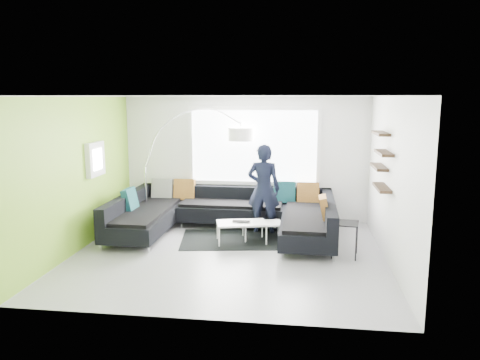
{
  "coord_description": "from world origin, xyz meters",
  "views": [
    {
      "loc": [
        1.23,
        -7.92,
        2.78
      ],
      "look_at": [
        0.09,
        0.9,
        1.2
      ],
      "focal_mm": 35.0,
      "sensor_mm": 36.0,
      "label": 1
    }
  ],
  "objects_px": {
    "sectional_sofa": "(225,216)",
    "coffee_table": "(252,231)",
    "side_table": "(345,239)",
    "laptop": "(241,222)",
    "arc_lamp": "(145,168)",
    "person": "(264,189)"
  },
  "relations": [
    {
      "from": "arc_lamp",
      "to": "side_table",
      "type": "height_order",
      "value": "arc_lamp"
    },
    {
      "from": "side_table",
      "to": "arc_lamp",
      "type": "bearing_deg",
      "value": 159.57
    },
    {
      "from": "sectional_sofa",
      "to": "coffee_table",
      "type": "distance_m",
      "value": 0.65
    },
    {
      "from": "coffee_table",
      "to": "side_table",
      "type": "relative_size",
      "value": 1.97
    },
    {
      "from": "side_table",
      "to": "laptop",
      "type": "bearing_deg",
      "value": 164.63
    },
    {
      "from": "person",
      "to": "laptop",
      "type": "bearing_deg",
      "value": 69.11
    },
    {
      "from": "coffee_table",
      "to": "side_table",
      "type": "bearing_deg",
      "value": -36.34
    },
    {
      "from": "arc_lamp",
      "to": "person",
      "type": "xyz_separation_m",
      "value": [
        2.59,
        -0.22,
        -0.35
      ]
    },
    {
      "from": "sectional_sofa",
      "to": "coffee_table",
      "type": "xyz_separation_m",
      "value": [
        0.57,
        -0.23,
        -0.21
      ]
    },
    {
      "from": "person",
      "to": "laptop",
      "type": "height_order",
      "value": "person"
    },
    {
      "from": "coffee_table",
      "to": "person",
      "type": "xyz_separation_m",
      "value": [
        0.17,
        0.61,
        0.72
      ]
    },
    {
      "from": "sectional_sofa",
      "to": "coffee_table",
      "type": "height_order",
      "value": "sectional_sofa"
    },
    {
      "from": "coffee_table",
      "to": "arc_lamp",
      "type": "relative_size",
      "value": 0.48
    },
    {
      "from": "arc_lamp",
      "to": "laptop",
      "type": "distance_m",
      "value": 2.59
    },
    {
      "from": "laptop",
      "to": "arc_lamp",
      "type": "bearing_deg",
      "value": 158.19
    },
    {
      "from": "side_table",
      "to": "person",
      "type": "relative_size",
      "value": 0.33
    },
    {
      "from": "sectional_sofa",
      "to": "laptop",
      "type": "xyz_separation_m",
      "value": [
        0.37,
        -0.41,
        -0.0
      ]
    },
    {
      "from": "sectional_sofa",
      "to": "arc_lamp",
      "type": "height_order",
      "value": "arc_lamp"
    },
    {
      "from": "coffee_table",
      "to": "laptop",
      "type": "distance_m",
      "value": 0.34
    },
    {
      "from": "arc_lamp",
      "to": "sectional_sofa",
      "type": "bearing_deg",
      "value": -24.19
    },
    {
      "from": "arc_lamp",
      "to": "laptop",
      "type": "bearing_deg",
      "value": -30.61
    },
    {
      "from": "coffee_table",
      "to": "laptop",
      "type": "height_order",
      "value": "laptop"
    }
  ]
}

